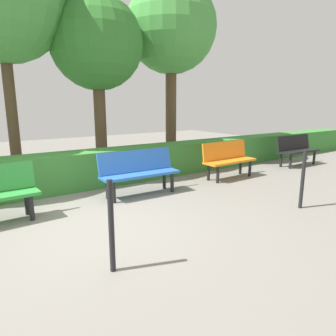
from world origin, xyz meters
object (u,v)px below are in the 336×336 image
tree_mid (97,45)px  bench_orange (228,158)px  bench_black (297,149)px  tree_near (171,29)px  bench_blue (139,170)px

tree_mid → bench_orange: bearing=131.6°
bench_black → bench_orange: same height
bench_orange → tree_near: size_ratio=0.27×
bench_orange → tree_near: tree_near is taller
bench_orange → tree_mid: bearing=-49.3°
bench_black → bench_blue: size_ratio=0.92×
bench_orange → tree_mid: 4.21m
bench_black → bench_blue: bench_black is taller
bench_black → tree_near: tree_near is taller
bench_blue → tree_near: (-2.51, -2.47, 3.34)m
bench_blue → tree_mid: 3.61m
bench_orange → tree_near: 4.17m
bench_orange → bench_black: bearing=178.1°
tree_near → bench_black: bearing=136.1°
bench_black → bench_blue: bearing=0.4°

